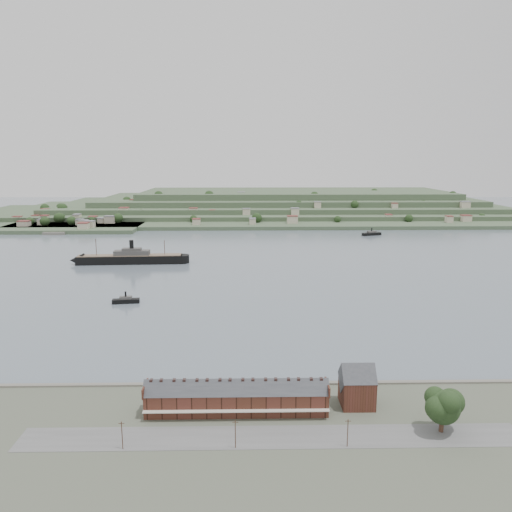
{
  "coord_description": "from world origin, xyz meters",
  "views": [
    {
      "loc": [
        -6.86,
        -307.85,
        78.36
      ],
      "look_at": [
        -0.26,
        30.0,
        11.31
      ],
      "focal_mm": 35.0,
      "sensor_mm": 36.0,
      "label": 1
    }
  ],
  "objects_px": {
    "gabled_building": "(357,386)",
    "fig_tree": "(445,406)",
    "terrace_row": "(237,398)",
    "steamship": "(127,258)",
    "tugboat": "(126,300)"
  },
  "relations": [
    {
      "from": "gabled_building",
      "to": "fig_tree",
      "type": "xyz_separation_m",
      "value": [
        20.92,
        -16.42,
        1.98
      ]
    },
    {
      "from": "terrace_row",
      "to": "fig_tree",
      "type": "distance_m",
      "value": 59.81
    },
    {
      "from": "terrace_row",
      "to": "gabled_building",
      "type": "distance_m",
      "value": 37.74
    },
    {
      "from": "gabled_building",
      "to": "steamship",
      "type": "relative_size",
      "value": 0.16
    },
    {
      "from": "terrace_row",
      "to": "gabled_building",
      "type": "xyz_separation_m",
      "value": [
        37.5,
        4.02,
        1.34
      ]
    },
    {
      "from": "fig_tree",
      "to": "steamship",
      "type": "bearing_deg",
      "value": 121.09
    },
    {
      "from": "terrace_row",
      "to": "fig_tree",
      "type": "xyz_separation_m",
      "value": [
        58.42,
        -12.4,
        3.33
      ]
    },
    {
      "from": "terrace_row",
      "to": "tugboat",
      "type": "bearing_deg",
      "value": 116.91
    },
    {
      "from": "steamship",
      "to": "fig_tree",
      "type": "bearing_deg",
      "value": -58.91
    },
    {
      "from": "terrace_row",
      "to": "tugboat",
      "type": "distance_m",
      "value": 139.11
    },
    {
      "from": "terrace_row",
      "to": "fig_tree",
      "type": "height_order",
      "value": "fig_tree"
    },
    {
      "from": "steamship",
      "to": "terrace_row",
      "type": "bearing_deg",
      "value": -69.23
    },
    {
      "from": "steamship",
      "to": "fig_tree",
      "type": "height_order",
      "value": "steamship"
    },
    {
      "from": "gabled_building",
      "to": "tugboat",
      "type": "relative_size",
      "value": 0.94
    },
    {
      "from": "gabled_building",
      "to": "terrace_row",
      "type": "bearing_deg",
      "value": -173.88
    }
  ]
}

